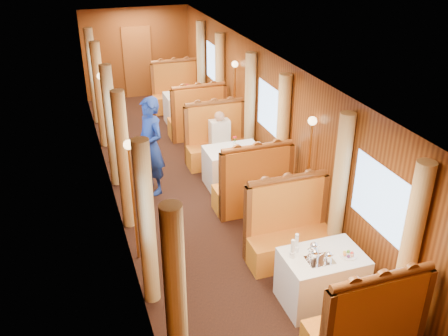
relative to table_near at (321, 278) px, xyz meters
name	(u,v)px	position (x,y,z in m)	size (l,w,h in m)	color
floor	(196,190)	(-0.75, 3.50, -0.38)	(3.00, 12.00, 0.01)	black
ceiling	(192,60)	(-0.75, 3.50, 2.12)	(3.00, 12.00, 0.01)	silver
wall_far	(137,53)	(-0.75, 9.50, 0.88)	(3.00, 2.50, 0.01)	brown
wall_left	(110,140)	(-2.25, 3.50, 0.88)	(12.00, 2.50, 0.01)	brown
wall_right	(271,120)	(0.75, 3.50, 0.88)	(12.00, 2.50, 0.01)	brown
doorway_far	(138,62)	(-0.75, 9.47, 0.62)	(0.80, 0.04, 2.00)	brown
table_near	(321,278)	(0.00, 0.00, 0.00)	(1.05, 0.72, 0.75)	white
banquette_near_fwd	(365,329)	(0.00, -1.01, 0.05)	(1.30, 0.55, 1.34)	#BD4915
banquette_near_aft	(289,234)	(0.00, 1.01, 0.05)	(1.30, 0.55, 1.34)	#BD4915
table_mid	(233,167)	(0.00, 3.50, 0.00)	(1.05, 0.72, 0.75)	white
banquette_mid_fwd	(253,189)	(0.00, 2.49, 0.05)	(1.30, 0.55, 1.34)	#BD4915
banquette_mid_aft	(217,144)	(0.00, 4.51, 0.05)	(1.30, 0.55, 1.34)	#BD4915
table_far	(187,108)	(0.00, 7.00, 0.00)	(1.05, 0.72, 0.75)	white
banquette_far_fwd	(198,120)	(0.00, 5.99, 0.05)	(1.30, 0.55, 1.34)	#BD4915
banquette_far_aft	(177,94)	(0.00, 8.01, 0.05)	(1.30, 0.55, 1.34)	#BD4915
tea_tray	(320,260)	(-0.11, -0.08, 0.38)	(0.34, 0.26, 0.01)	silver
teapot_left	(314,257)	(-0.18, -0.07, 0.44)	(0.17, 0.13, 0.14)	silver
teapot_right	(328,259)	(-0.03, -0.15, 0.43)	(0.15, 0.11, 0.12)	silver
teapot_back	(314,250)	(-0.12, 0.07, 0.44)	(0.17, 0.13, 0.14)	silver
fruit_plate	(348,255)	(0.29, -0.11, 0.39)	(0.21, 0.21, 0.05)	white
cup_inboard	(293,250)	(-0.41, 0.10, 0.48)	(0.08, 0.08, 0.26)	white
cup_outboard	(296,245)	(-0.31, 0.20, 0.48)	(0.08, 0.08, 0.26)	white
rose_vase_mid	(235,140)	(0.04, 3.52, 0.55)	(0.06, 0.06, 0.36)	silver
rose_vase_far	(187,87)	(0.04, 7.00, 0.55)	(0.06, 0.06, 0.36)	silver
window_left_near	(149,243)	(-2.24, 0.00, 1.07)	(1.20, 0.90, 0.01)	#81ADE3
curtain_left_near_a	(176,307)	(-2.13, -0.78, 0.80)	(0.22, 0.22, 2.35)	tan
curtain_left_near_b	(147,225)	(-2.13, 0.78, 0.80)	(0.22, 0.22, 2.35)	tan
window_right_near	(380,199)	(0.74, 0.00, 1.07)	(1.20, 0.90, 0.01)	#81ADE3
curtain_right_near_a	(409,254)	(0.63, -0.78, 0.80)	(0.22, 0.22, 2.35)	tan
curtain_right_near_b	(339,191)	(0.63, 0.78, 0.80)	(0.22, 0.22, 2.35)	tan
window_left_mid	(109,129)	(-2.24, 3.50, 1.07)	(1.20, 0.90, 0.01)	#81ADE3
curtain_left_mid_a	(124,162)	(-2.13, 2.72, 0.80)	(0.22, 0.22, 2.35)	tan
curtain_left_mid_b	(111,127)	(-2.13, 4.28, 0.80)	(0.22, 0.22, 2.35)	tan
window_right_mid	(271,110)	(0.74, 3.50, 1.07)	(1.20, 0.90, 0.01)	#81ADE3
curtain_right_mid_a	(282,140)	(0.63, 2.72, 0.80)	(0.22, 0.22, 2.35)	tan
curtain_right_mid_b	(250,111)	(0.63, 4.28, 0.80)	(0.22, 0.22, 2.35)	tan
window_left_far	(90,74)	(-2.24, 7.00, 1.07)	(1.20, 0.90, 0.01)	#81ADE3
curtain_left_far_a	(100,96)	(-2.13, 6.22, 0.80)	(0.22, 0.22, 2.35)	tan
curtain_left_far_b	(93,76)	(-2.13, 7.78, 0.80)	(0.22, 0.22, 2.35)	tan
window_right_far	(214,64)	(0.74, 7.00, 1.07)	(1.20, 0.90, 0.01)	#81ADE3
curtain_right_far_a	(220,84)	(0.63, 6.22, 0.80)	(0.22, 0.22, 2.35)	tan
curtain_right_far_b	(201,67)	(0.63, 7.78, 0.80)	(0.22, 0.22, 2.35)	tan
sconce_left_fore	(131,177)	(-2.15, 1.75, 1.01)	(0.14, 0.14, 1.95)	#BF8C3F
sconce_right_fore	(310,150)	(0.65, 1.75, 1.01)	(0.14, 0.14, 1.95)	#BF8C3F
sconce_left_aft	(103,100)	(-2.15, 5.25, 1.01)	(0.14, 0.14, 1.95)	#BF8C3F
sconce_right_aft	(235,87)	(0.65, 5.25, 1.01)	(0.14, 0.14, 1.95)	#BF8C3F
steward	(151,146)	(-1.51, 3.74, 0.55)	(0.68, 0.44, 1.85)	navy
passenger	(220,134)	(0.00, 4.30, 0.37)	(0.40, 0.44, 0.76)	beige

